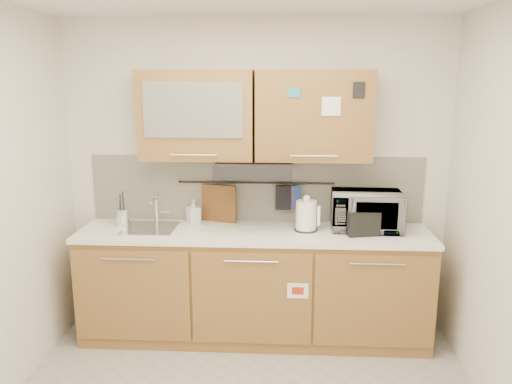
# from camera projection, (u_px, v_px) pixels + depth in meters

# --- Properties ---
(wall_back) EXTENTS (3.20, 0.00, 3.20)m
(wall_back) POSITION_uv_depth(u_px,v_px,m) (256.00, 177.00, 4.22)
(wall_back) COLOR silver
(wall_back) RESTS_ON ground
(base_cabinet) EXTENTS (2.80, 0.64, 0.88)m
(base_cabinet) POSITION_uv_depth(u_px,v_px,m) (254.00, 290.00, 4.12)
(base_cabinet) COLOR olive
(base_cabinet) RESTS_ON floor
(countertop) EXTENTS (2.82, 0.62, 0.04)m
(countertop) POSITION_uv_depth(u_px,v_px,m) (254.00, 233.00, 4.01)
(countertop) COLOR white
(countertop) RESTS_ON base_cabinet
(backsplash) EXTENTS (2.80, 0.02, 0.56)m
(backsplash) POSITION_uv_depth(u_px,v_px,m) (256.00, 189.00, 4.23)
(backsplash) COLOR silver
(backsplash) RESTS_ON countertop
(upper_cabinets) EXTENTS (1.82, 0.37, 0.70)m
(upper_cabinets) POSITION_uv_depth(u_px,v_px,m) (254.00, 115.00, 3.93)
(upper_cabinets) COLOR olive
(upper_cabinets) RESTS_ON wall_back
(range_hood) EXTENTS (0.60, 0.46, 0.10)m
(range_hood) POSITION_uv_depth(u_px,v_px,m) (254.00, 168.00, 3.95)
(range_hood) COLOR black
(range_hood) RESTS_ON upper_cabinets
(sink) EXTENTS (0.42, 0.40, 0.26)m
(sink) POSITION_uv_depth(u_px,v_px,m) (150.00, 228.00, 4.06)
(sink) COLOR silver
(sink) RESTS_ON countertop
(utensil_rail) EXTENTS (1.30, 0.02, 0.02)m
(utensil_rail) POSITION_uv_depth(u_px,v_px,m) (256.00, 183.00, 4.18)
(utensil_rail) COLOR black
(utensil_rail) RESTS_ON backsplash
(utensil_crock) EXTENTS (0.13, 0.13, 0.29)m
(utensil_crock) POSITION_uv_depth(u_px,v_px,m) (123.00, 217.00, 4.13)
(utensil_crock) COLOR silver
(utensil_crock) RESTS_ON countertop
(kettle) EXTENTS (0.22, 0.20, 0.29)m
(kettle) POSITION_uv_depth(u_px,v_px,m) (306.00, 216.00, 3.99)
(kettle) COLOR white
(kettle) RESTS_ON countertop
(toaster) EXTENTS (0.27, 0.20, 0.19)m
(toaster) POSITION_uv_depth(u_px,v_px,m) (362.00, 223.00, 3.88)
(toaster) COLOR black
(toaster) RESTS_ON countertop
(microwave) EXTENTS (0.57, 0.40, 0.31)m
(microwave) POSITION_uv_depth(u_px,v_px,m) (366.00, 211.00, 4.01)
(microwave) COLOR #999999
(microwave) RESTS_ON countertop
(soap_bottle) EXTENTS (0.13, 0.13, 0.21)m
(soap_bottle) POSITION_uv_depth(u_px,v_px,m) (194.00, 211.00, 4.19)
(soap_bottle) COLOR #999999
(soap_bottle) RESTS_ON countertop
(cutting_board) EXTENTS (0.30, 0.11, 0.38)m
(cutting_board) POSITION_uv_depth(u_px,v_px,m) (219.00, 207.00, 4.23)
(cutting_board) COLOR brown
(cutting_board) RESTS_ON utensil_rail
(oven_mitt) EXTENTS (0.11, 0.03, 0.18)m
(oven_mitt) POSITION_uv_depth(u_px,v_px,m) (294.00, 197.00, 4.17)
(oven_mitt) COLOR navy
(oven_mitt) RESTS_ON utensil_rail
(dark_pouch) EXTENTS (0.13, 0.04, 0.20)m
(dark_pouch) POSITION_uv_depth(u_px,v_px,m) (283.00, 198.00, 4.18)
(dark_pouch) COLOR black
(dark_pouch) RESTS_ON utensil_rail
(pot_holder) EXTENTS (0.13, 0.03, 0.16)m
(pot_holder) POSITION_uv_depth(u_px,v_px,m) (286.00, 195.00, 4.17)
(pot_holder) COLOR #AA2B16
(pot_holder) RESTS_ON utensil_rail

